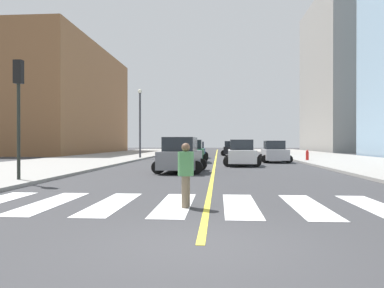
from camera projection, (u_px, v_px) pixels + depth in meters
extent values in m
plane|color=#333335|center=(200.00, 246.00, 6.17)|extent=(220.00, 220.00, 0.00)
cube|color=gray|center=(48.00, 165.00, 27.00)|extent=(10.00, 120.00, 0.15)
cube|color=silver|center=(50.00, 203.00, 10.48)|extent=(0.90, 4.00, 0.01)
cube|color=silver|center=(112.00, 204.00, 10.35)|extent=(0.90, 4.00, 0.01)
cube|color=silver|center=(175.00, 204.00, 10.22)|extent=(0.90, 4.00, 0.01)
cube|color=silver|center=(240.00, 205.00, 10.09)|extent=(0.90, 4.00, 0.01)
cube|color=silver|center=(307.00, 206.00, 9.96)|extent=(0.90, 4.00, 0.01)
cube|color=silver|center=(376.00, 207.00, 9.83)|extent=(0.90, 4.00, 0.01)
cube|color=yellow|center=(216.00, 156.00, 46.06)|extent=(0.16, 80.00, 0.01)
cube|color=gray|center=(362.00, 76.00, 69.24)|extent=(18.00, 24.00, 28.58)
cube|color=brown|center=(55.00, 101.00, 59.82)|extent=(16.00, 32.00, 16.89)
cube|color=#B7B7BC|center=(275.00, 154.00, 31.79)|extent=(1.92, 4.20, 0.90)
cube|color=#1E2328|center=(274.00, 145.00, 32.04)|extent=(1.61, 2.10, 0.76)
cylinder|color=black|center=(265.00, 159.00, 30.58)|extent=(0.68, 0.22, 0.68)
cylinder|color=black|center=(289.00, 159.00, 30.43)|extent=(0.68, 0.22, 0.68)
cylinder|color=black|center=(262.00, 158.00, 33.16)|extent=(0.68, 0.22, 0.68)
cylinder|color=black|center=(283.00, 158.00, 33.01)|extent=(0.68, 0.22, 0.68)
cube|color=slate|center=(181.00, 159.00, 21.36)|extent=(2.27, 4.62, 0.97)
cube|color=#1E2328|center=(180.00, 144.00, 21.09)|extent=(1.83, 2.34, 0.82)
cylinder|color=black|center=(201.00, 164.00, 22.62)|extent=(0.74, 0.27, 0.73)
cylinder|color=black|center=(168.00, 164.00, 22.88)|extent=(0.74, 0.27, 0.73)
cylinder|color=black|center=(196.00, 168.00, 19.84)|extent=(0.74, 0.27, 0.73)
cylinder|color=black|center=(158.00, 167.00, 20.10)|extent=(0.74, 0.27, 0.73)
cube|color=gold|center=(178.00, 150.00, 50.70)|extent=(2.06, 4.28, 0.90)
cube|color=#1E2328|center=(177.00, 144.00, 50.44)|extent=(1.68, 2.17, 0.76)
cylinder|color=black|center=(186.00, 152.00, 51.90)|extent=(0.69, 0.25, 0.68)
cylinder|color=black|center=(172.00, 152.00, 52.11)|extent=(0.69, 0.25, 0.68)
cylinder|color=black|center=(184.00, 153.00, 49.29)|extent=(0.69, 0.25, 0.68)
cylinder|color=black|center=(169.00, 153.00, 49.50)|extent=(0.69, 0.25, 0.68)
cube|color=silver|center=(241.00, 156.00, 27.19)|extent=(2.05, 4.36, 0.92)
cube|color=#1E2328|center=(241.00, 145.00, 27.44)|extent=(1.69, 2.19, 0.78)
cylinder|color=black|center=(228.00, 162.00, 25.96)|extent=(0.70, 0.24, 0.70)
cylinder|color=black|center=(256.00, 162.00, 25.77)|extent=(0.70, 0.24, 0.70)
cylinder|color=black|center=(228.00, 160.00, 28.62)|extent=(0.70, 0.24, 0.70)
cylinder|color=black|center=(254.00, 160.00, 28.43)|extent=(0.70, 0.24, 0.70)
cube|color=#236B42|center=(192.00, 154.00, 31.52)|extent=(1.98, 4.35, 0.93)
cube|color=#1E2328|center=(192.00, 144.00, 31.26)|extent=(1.66, 2.18, 0.79)
cylinder|color=black|center=(204.00, 158.00, 32.80)|extent=(0.70, 0.23, 0.70)
cylinder|color=black|center=(182.00, 158.00, 32.93)|extent=(0.70, 0.23, 0.70)
cylinder|color=black|center=(203.00, 159.00, 30.11)|extent=(0.70, 0.23, 0.70)
cylinder|color=black|center=(179.00, 159.00, 30.25)|extent=(0.70, 0.23, 0.70)
cube|color=black|center=(231.00, 150.00, 48.17)|extent=(1.97, 4.24, 0.90)
cube|color=#1E2328|center=(231.00, 144.00, 48.41)|extent=(1.64, 2.13, 0.76)
cylinder|color=black|center=(223.00, 153.00, 46.96)|extent=(0.68, 0.23, 0.68)
cylinder|color=black|center=(239.00, 153.00, 46.79)|extent=(0.68, 0.23, 0.68)
cylinder|color=black|center=(223.00, 153.00, 49.56)|extent=(0.68, 0.23, 0.68)
cylinder|color=black|center=(238.00, 153.00, 49.38)|extent=(0.68, 0.23, 0.68)
cube|color=#2D479E|center=(197.00, 152.00, 40.63)|extent=(1.97, 4.09, 0.86)
cube|color=#1E2328|center=(197.00, 145.00, 40.39)|extent=(1.61, 2.07, 0.73)
cylinder|color=black|center=(205.00, 155.00, 41.85)|extent=(0.66, 0.23, 0.65)
cylinder|color=black|center=(189.00, 155.00, 41.91)|extent=(0.66, 0.23, 0.65)
cylinder|color=black|center=(205.00, 155.00, 39.35)|extent=(0.66, 0.23, 0.65)
cylinder|color=black|center=(188.00, 155.00, 39.42)|extent=(0.66, 0.23, 0.65)
cylinder|color=black|center=(19.00, 132.00, 15.68)|extent=(0.14, 0.14, 4.09)
cube|color=black|center=(18.00, 72.00, 15.67)|extent=(0.36, 0.28, 1.00)
sphere|color=red|center=(21.00, 66.00, 15.84)|extent=(0.18, 0.18, 0.18)
sphere|color=orange|center=(21.00, 73.00, 15.84)|extent=(0.18, 0.18, 0.18)
sphere|color=green|center=(21.00, 80.00, 15.85)|extent=(0.18, 0.18, 0.18)
cylinder|color=brown|center=(185.00, 192.00, 9.68)|extent=(0.19, 0.19, 0.85)
cylinder|color=brown|center=(186.00, 191.00, 9.85)|extent=(0.19, 0.19, 0.85)
cylinder|color=#47844C|center=(186.00, 164.00, 9.76)|extent=(0.42, 0.42, 0.64)
sphere|color=brown|center=(186.00, 147.00, 9.76)|extent=(0.23, 0.23, 0.23)
cylinder|color=red|center=(307.00, 156.00, 32.68)|extent=(0.26, 0.26, 0.70)
sphere|color=red|center=(307.00, 151.00, 32.68)|extent=(0.22, 0.22, 0.22)
cylinder|color=#38383D|center=(140.00, 125.00, 38.25)|extent=(0.20, 0.20, 6.74)
sphere|color=silver|center=(140.00, 91.00, 38.23)|extent=(0.44, 0.44, 0.44)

